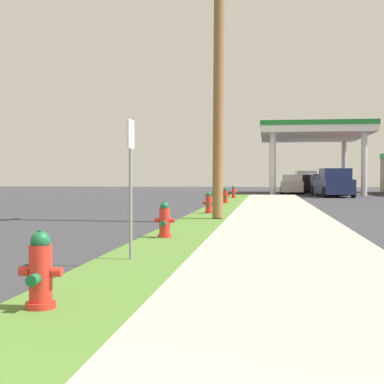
# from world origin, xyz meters

# --- Properties ---
(fire_hydrant_nearest) EXTENTS (0.42, 0.38, 0.74)m
(fire_hydrant_nearest) POSITION_xyz_m (0.47, 4.23, 0.45)
(fire_hydrant_nearest) COLOR red
(fire_hydrant_nearest) RESTS_ON grass_verge
(fire_hydrant_second) EXTENTS (0.42, 0.38, 0.74)m
(fire_hydrant_second) POSITION_xyz_m (0.50, 10.66, 0.45)
(fire_hydrant_second) COLOR red
(fire_hydrant_second) RESTS_ON grass_verge
(fire_hydrant_third) EXTENTS (0.42, 0.37, 0.74)m
(fire_hydrant_third) POSITION_xyz_m (0.61, 18.62, 0.45)
(fire_hydrant_third) COLOR red
(fire_hydrant_third) RESTS_ON grass_verge
(fire_hydrant_fourth) EXTENTS (0.42, 0.37, 0.74)m
(fire_hydrant_fourth) POSITION_xyz_m (0.62, 26.58, 0.45)
(fire_hydrant_fourth) COLOR red
(fire_hydrant_fourth) RESTS_ON grass_verge
(fire_hydrant_fifth) EXTENTS (0.42, 0.38, 0.74)m
(fire_hydrant_fifth) POSITION_xyz_m (0.62, 33.18, 0.45)
(fire_hydrant_fifth) COLOR red
(fire_hydrant_fifth) RESTS_ON grass_verge
(utility_pole_midground) EXTENTS (0.33, 1.47, 9.52)m
(utility_pole_midground) POSITION_xyz_m (1.14, 16.39, 4.96)
(utility_pole_midground) COLOR olive
(utility_pole_midground) RESTS_ON grass_verge
(street_sign_post) EXTENTS (0.05, 0.36, 2.12)m
(street_sign_post) POSITION_xyz_m (0.55, 7.51, 1.63)
(street_sign_post) COLOR gray
(street_sign_post) RESTS_ON grass_verge
(car_white_by_near_pump) EXTENTS (2.19, 4.61, 1.57)m
(car_white_by_near_pump) POSITION_xyz_m (4.73, 47.10, 0.72)
(car_white_by_near_pump) COLOR white
(car_white_by_near_pump) RESTS_ON ground
(car_black_by_far_pump) EXTENTS (2.16, 4.60, 1.57)m
(car_black_by_far_pump) POSITION_xyz_m (5.47, 50.60, 0.72)
(car_black_by_far_pump) COLOR black
(car_black_by_far_pump) RESTS_ON ground
(truck_silver_at_forecourt) EXTENTS (2.49, 5.53, 1.97)m
(truck_silver_at_forecourt) POSITION_xyz_m (6.40, 53.95, 0.91)
(truck_silver_at_forecourt) COLOR #BCBCC1
(truck_silver_at_forecourt) RESTS_ON ground
(truck_red_on_apron) EXTENTS (2.24, 5.44, 1.97)m
(truck_red_on_apron) POSITION_xyz_m (7.85, 43.89, 0.91)
(truck_red_on_apron) COLOR red
(truck_red_on_apron) RESTS_ON ground
(truck_navy_at_far_bay) EXTENTS (2.61, 5.57, 1.97)m
(truck_navy_at_far_bay) POSITION_xyz_m (7.13, 39.62, 0.91)
(truck_navy_at_far_bay) COLOR navy
(truck_navy_at_far_bay) RESTS_ON ground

